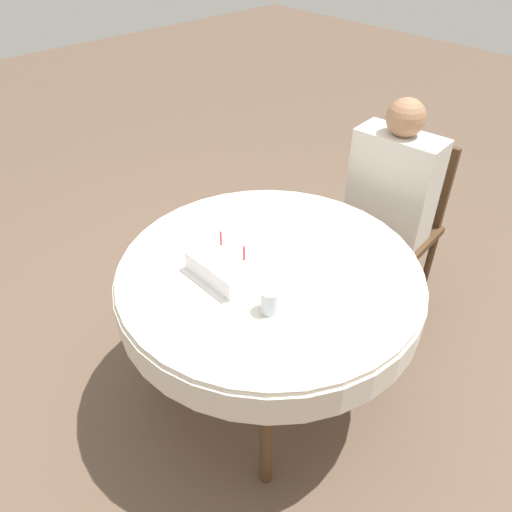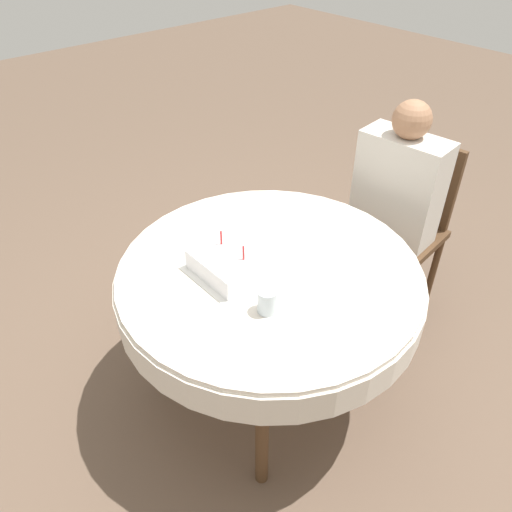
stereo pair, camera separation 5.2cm
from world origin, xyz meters
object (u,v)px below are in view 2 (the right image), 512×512
at_px(birthday_cake, 233,261).
at_px(drinking_glass, 267,301).
at_px(chair, 398,221).
at_px(person, 395,196).

xyz_separation_m(birthday_cake, drinking_glass, (0.25, -0.05, 0.00)).
distance_m(chair, birthday_cake, 1.09).
bearing_deg(birthday_cake, drinking_glass, -12.13).
height_order(person, birthday_cake, person).
bearing_deg(drinking_glass, person, 101.42).
relative_size(birthday_cake, drinking_glass, 2.83).
distance_m(chair, person, 0.22).
bearing_deg(chair, drinking_glass, -85.22).
distance_m(birthday_cake, drinking_glass, 0.26).
xyz_separation_m(person, birthday_cake, (-0.05, -0.96, 0.07)).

